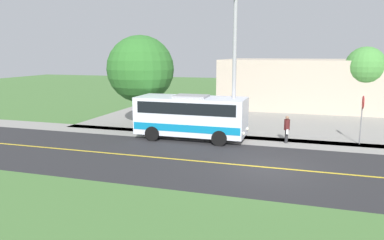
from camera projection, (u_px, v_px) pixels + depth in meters
name	position (u px, v px, depth m)	size (l,w,h in m)	color
ground_plane	(268.00, 168.00, 17.18)	(120.00, 120.00, 0.00)	#477238
road_surface	(268.00, 167.00, 17.18)	(8.00, 100.00, 0.01)	#28282B
sidewalk	(276.00, 142.00, 22.06)	(2.40, 100.00, 0.01)	gray
parking_lot_surface	(323.00, 123.00, 27.96)	(14.00, 36.00, 0.01)	gray
road_centre_line	(268.00, 167.00, 17.17)	(0.16, 100.00, 0.00)	gold
shuttle_bus_front	(191.00, 115.00, 22.70)	(2.80, 6.89, 2.75)	silver
pedestrian_with_bags	(287.00, 128.00, 21.79)	(0.72, 0.34, 1.63)	#262628
stop_sign	(362.00, 111.00, 21.18)	(0.76, 0.07, 2.88)	slate
street_light_pole	(234.00, 62.00, 21.66)	(1.97, 0.24, 8.70)	#9E9EA3
tree_curbside	(141.00, 69.00, 26.23)	(4.82, 4.82, 6.58)	brown
tree_lot_edge	(365.00, 67.00, 30.95)	(3.33, 3.33, 5.85)	brown
commercial_building	(329.00, 84.00, 35.77)	(10.00, 20.41, 4.68)	#B7A893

